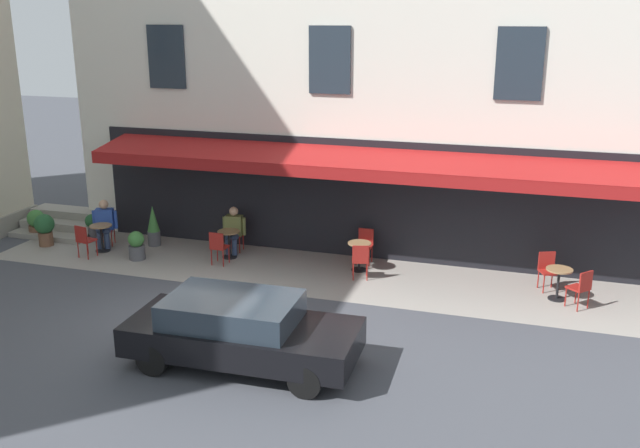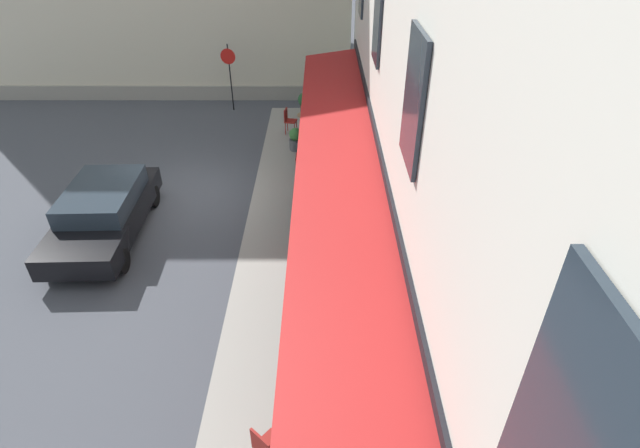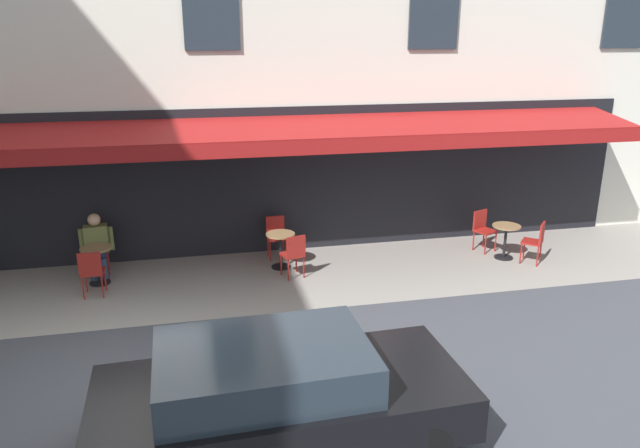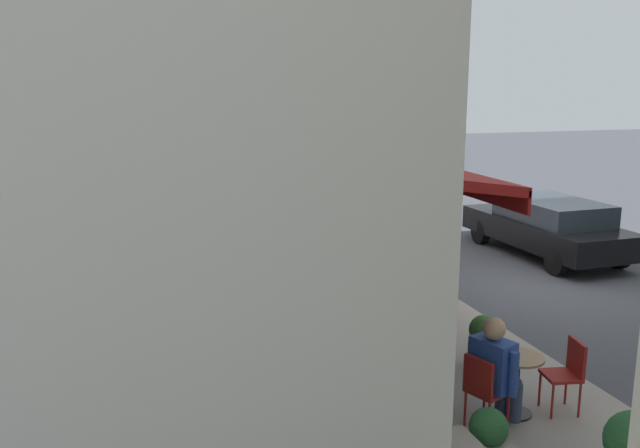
% 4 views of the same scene
% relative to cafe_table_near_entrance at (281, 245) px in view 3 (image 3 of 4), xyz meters
% --- Properties ---
extents(ground_plane, '(70.00, 70.00, 0.00)m').
position_rel_cafe_table_near_entrance_xyz_m(ground_plane, '(2.80, 3.90, -0.49)').
color(ground_plane, '#42444C').
extents(sidewalk_cafe_terrace, '(20.50, 3.20, 0.01)m').
position_rel_cafe_table_near_entrance_xyz_m(sidewalk_cafe_terrace, '(-0.45, 0.50, -0.49)').
color(sidewalk_cafe_terrace, gray).
rests_on(sidewalk_cafe_terrace, ground_plane).
extents(cafe_table_near_entrance, '(0.60, 0.60, 0.75)m').
position_rel_cafe_table_near_entrance_xyz_m(cafe_table_near_entrance, '(0.00, 0.00, 0.00)').
color(cafe_table_near_entrance, black).
rests_on(cafe_table_near_entrance, ground_plane).
extents(cafe_chair_red_by_window, '(0.50, 0.50, 0.91)m').
position_rel_cafe_table_near_entrance_xyz_m(cafe_chair_red_by_window, '(-0.18, 0.61, 0.06)').
color(cafe_chair_red_by_window, maroon).
rests_on(cafe_chair_red_by_window, ground_plane).
extents(cafe_chair_red_corner_right, '(0.40, 0.40, 0.91)m').
position_rel_cafe_table_near_entrance_xyz_m(cafe_chair_red_corner_right, '(0.01, -0.63, 0.06)').
color(cafe_chair_red_corner_right, maroon).
rests_on(cafe_chair_red_corner_right, ground_plane).
extents(cafe_table_mid_terrace, '(0.60, 0.60, 0.75)m').
position_rel_cafe_table_near_entrance_xyz_m(cafe_table_mid_terrace, '(3.60, 0.08, 0.00)').
color(cafe_table_mid_terrace, black).
rests_on(cafe_table_mid_terrace, ground_plane).
extents(cafe_chair_red_back_row, '(0.41, 0.41, 0.91)m').
position_rel_cafe_table_near_entrance_xyz_m(cafe_chair_red_back_row, '(3.61, 0.71, 0.06)').
color(cafe_chair_red_back_row, maroon).
rests_on(cafe_chair_red_back_row, ground_plane).
extents(cafe_chair_red_corner_left, '(0.44, 0.44, 0.91)m').
position_rel_cafe_table_near_entrance_xyz_m(cafe_chair_red_corner_left, '(3.67, -0.55, 0.06)').
color(cafe_chair_red_corner_left, maroon).
rests_on(cafe_chair_red_corner_left, ground_plane).
extents(cafe_table_streetside, '(0.60, 0.60, 0.75)m').
position_rel_cafe_table_near_entrance_xyz_m(cafe_table_streetside, '(-4.83, 0.48, 0.00)').
color(cafe_table_streetside, black).
rests_on(cafe_table_streetside, ground_plane).
extents(cafe_chair_red_under_awning, '(0.56, 0.56, 0.91)m').
position_rel_cafe_table_near_entrance_xyz_m(cafe_chair_red_under_awning, '(-5.31, 0.90, 0.06)').
color(cafe_chair_red_under_awning, maroon).
rests_on(cafe_chair_red_under_awning, ground_plane).
extents(cafe_chair_red_facing_street, '(0.52, 0.52, 0.91)m').
position_rel_cafe_table_near_entrance_xyz_m(cafe_chair_red_facing_street, '(-4.59, -0.10, 0.06)').
color(cafe_chair_red_facing_street, maroon).
rests_on(cafe_chair_red_facing_street, ground_plane).
extents(seated_patron_in_olive, '(0.65, 0.56, 1.29)m').
position_rel_cafe_table_near_entrance_xyz_m(seated_patron_in_olive, '(3.64, -0.33, 0.20)').
color(seated_patron_in_olive, navy).
rests_on(seated_patron_in_olive, ground_plane).
extents(parked_car_black, '(4.35, 1.93, 1.33)m').
position_rel_cafe_table_near_entrance_xyz_m(parked_car_black, '(0.87, 5.56, 0.22)').
color(parked_car_black, black).
rests_on(parked_car_black, ground_plane).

